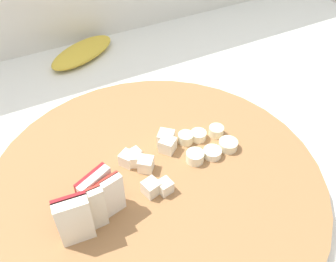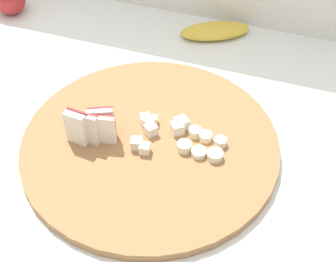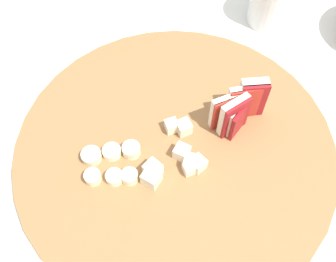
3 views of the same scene
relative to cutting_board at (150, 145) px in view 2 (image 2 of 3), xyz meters
name	(u,v)px [view 2 (image 2 of 3)]	position (x,y,z in m)	size (l,w,h in m)	color
tile_backsplash	(189,85)	(-0.06, 0.45, -0.24)	(2.40, 0.04, 1.30)	silver
cutting_board	(150,145)	(0.00, 0.00, 0.00)	(0.45, 0.45, 0.02)	olive
apple_wedge_fan	(92,127)	(-0.10, -0.02, 0.04)	(0.08, 0.05, 0.06)	maroon
apple_dice_pile	(158,129)	(0.01, 0.02, 0.02)	(0.09, 0.10, 0.02)	#EFE5CC
banana_slice_rows	(203,145)	(0.09, 0.02, 0.02)	(0.08, 0.07, 0.02)	#F4EAC6
banana_peel	(215,31)	(0.02, 0.37, 0.00)	(0.16, 0.07, 0.02)	gold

